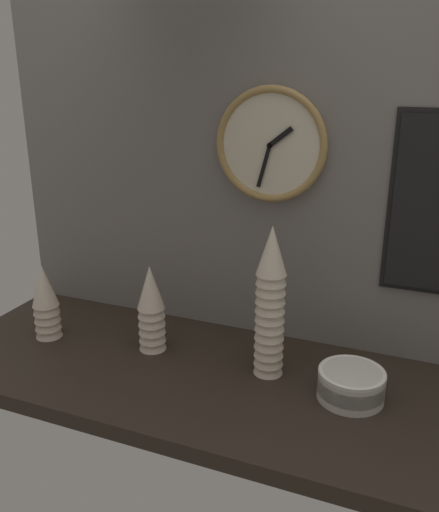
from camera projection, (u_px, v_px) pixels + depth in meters
name	position (u px, v px, depth m)	size (l,w,h in m)	color
ground_plane	(241.00, 385.00, 1.34)	(1.60, 0.56, 0.04)	black
wall_tiled_back	(279.00, 148.00, 1.39)	(1.60, 0.03, 1.05)	slate
cup_stack_center_right	(270.00, 302.00, 1.29)	(0.07, 0.07, 0.38)	beige
cup_stack_center_left	(151.00, 308.00, 1.43)	(0.07, 0.07, 0.24)	beige
cup_stack_far_left	(45.00, 302.00, 1.50)	(0.07, 0.07, 0.21)	beige
bowl_stack_right	(351.00, 384.00, 1.24)	(0.15, 0.15, 0.07)	beige
wall_clock	(271.00, 145.00, 1.36)	(0.29, 0.03, 0.29)	beige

